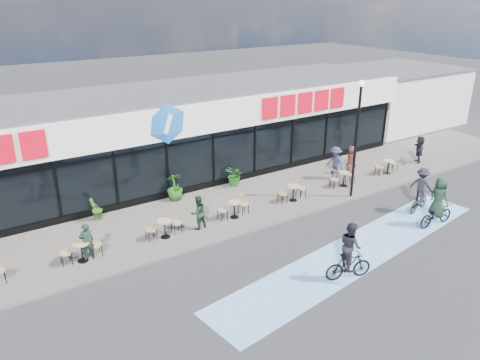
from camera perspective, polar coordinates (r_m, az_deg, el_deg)
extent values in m
plane|color=#28282B|center=(17.40, 1.32, -10.23)|extent=(120.00, 120.00, 0.00)
cube|color=#5F5854|center=(20.78, -5.70, -4.53)|extent=(44.00, 5.00, 0.10)
cube|color=#73A6DA|center=(18.75, 14.25, -8.42)|extent=(14.17, 4.13, 0.01)
cube|color=black|center=(24.91, -11.72, 3.27)|extent=(30.00, 6.00, 3.00)
cube|color=white|center=(24.17, -11.99, 8.24)|extent=(30.60, 6.30, 1.50)
cube|color=#47474C|center=(24.14, -12.28, 10.15)|extent=(30.60, 6.30, 0.10)
cube|color=navy|center=(21.76, -9.02, 5.04)|extent=(30.60, 0.08, 0.18)
cube|color=black|center=(21.88, -8.97, 4.04)|extent=(30.00, 0.06, 0.08)
cube|color=black|center=(22.75, -8.62, -1.84)|extent=(30.00, 0.10, 0.40)
cube|color=#BC0719|center=(25.55, 7.88, 9.34)|extent=(5.63, 0.18, 1.10)
ellipsoid|color=blue|center=(21.33, -8.84, 6.80)|extent=(1.90, 0.24, 1.90)
cylinder|color=black|center=(20.90, -21.32, -1.47)|extent=(0.10, 0.10, 3.00)
cylinder|color=black|center=(21.44, -14.86, -0.08)|extent=(0.10, 0.10, 3.00)
cylinder|color=black|center=(22.26, -8.79, 1.22)|extent=(0.10, 0.10, 3.00)
cylinder|color=black|center=(23.31, -3.21, 2.41)|extent=(0.10, 0.10, 3.00)
cylinder|color=black|center=(24.58, 1.85, 3.47)|extent=(0.10, 0.10, 3.00)
cylinder|color=black|center=(26.02, 6.39, 4.40)|extent=(0.10, 0.10, 3.00)
cylinder|color=black|center=(27.62, 10.44, 5.20)|extent=(0.10, 0.10, 3.00)
cylinder|color=black|center=(29.34, 14.04, 5.88)|extent=(0.10, 0.10, 3.00)
cylinder|color=black|center=(31.16, 17.24, 6.47)|extent=(0.10, 0.10, 3.00)
cube|color=white|center=(37.70, 18.18, 9.70)|extent=(9.00, 7.00, 4.00)
cube|color=#47474C|center=(37.36, 18.56, 12.76)|extent=(9.20, 7.20, 0.12)
cylinder|color=black|center=(22.36, 13.94, 4.36)|extent=(0.12, 0.12, 5.33)
sphere|color=#FFF2CC|center=(21.72, 14.61, 11.33)|extent=(0.28, 0.28, 0.28)
cylinder|color=tan|center=(18.00, -18.85, -7.34)|extent=(0.60, 0.60, 0.04)
cylinder|color=black|center=(18.17, -18.72, -8.31)|extent=(0.06, 0.06, 0.70)
cylinder|color=black|center=(18.34, -18.58, -9.29)|extent=(0.40, 0.40, 0.02)
cylinder|color=tan|center=(18.87, -9.21, -4.97)|extent=(0.60, 0.60, 0.04)
cylinder|color=black|center=(19.03, -9.14, -5.91)|extent=(0.06, 0.06, 0.70)
cylinder|color=black|center=(19.20, -9.08, -6.86)|extent=(0.40, 0.40, 0.02)
cylinder|color=tan|center=(20.25, -0.70, -2.74)|extent=(0.60, 0.60, 0.04)
cylinder|color=black|center=(20.39, -0.70, -3.63)|extent=(0.06, 0.06, 0.70)
cylinder|color=black|center=(20.55, -0.69, -4.54)|extent=(0.40, 0.40, 0.02)
cylinder|color=tan|center=(22.03, 6.55, -0.78)|extent=(0.60, 0.60, 0.04)
cylinder|color=black|center=(22.17, 6.51, -1.62)|extent=(0.06, 0.06, 0.70)
cylinder|color=black|center=(22.31, 6.47, -2.46)|extent=(0.40, 0.40, 0.02)
cylinder|color=tan|center=(24.13, 12.62, 0.87)|extent=(0.60, 0.60, 0.04)
cylinder|color=black|center=(24.26, 12.55, 0.10)|extent=(0.06, 0.06, 0.70)
cylinder|color=black|center=(24.39, 12.48, -0.69)|extent=(0.40, 0.40, 0.02)
cylinder|color=tan|center=(26.48, 17.67, 2.24)|extent=(0.60, 0.60, 0.04)
cylinder|color=black|center=(26.59, 17.59, 1.53)|extent=(0.06, 0.06, 0.70)
cylinder|color=black|center=(26.71, 17.50, 0.80)|extent=(0.40, 0.40, 0.02)
imported|color=#2E601B|center=(21.06, -17.15, -3.39)|extent=(0.72, 0.68, 1.02)
imported|color=#1F5317|center=(23.71, -0.63, 0.55)|extent=(1.00, 1.10, 1.07)
imported|color=#1D4E16|center=(22.22, -7.95, -0.81)|extent=(0.80, 0.80, 1.32)
imported|color=black|center=(18.04, -18.19, -7.15)|extent=(0.55, 0.37, 1.46)
imported|color=black|center=(19.38, -5.13, -3.97)|extent=(0.78, 0.65, 1.46)
imported|color=#272B3D|center=(24.98, 11.50, 2.07)|extent=(0.69, 1.15, 1.75)
imported|color=#481E1A|center=(25.97, 13.37, 2.42)|extent=(0.69, 0.86, 1.54)
imported|color=black|center=(28.88, 21.03, 3.52)|extent=(1.37, 1.32, 1.56)
imported|color=black|center=(21.56, 22.78, -3.93)|extent=(1.90, 0.74, 0.98)
imported|color=#1B3121|center=(21.23, 23.10, -1.92)|extent=(0.59, 0.87, 1.73)
imported|color=black|center=(22.70, 21.01, -2.42)|extent=(1.65, 0.80, 0.95)
imported|color=black|center=(22.41, 21.27, -0.59)|extent=(0.82, 1.15, 1.62)
imported|color=black|center=(16.79, 13.08, -10.14)|extent=(1.76, 0.96, 1.02)
imported|color=#24222B|center=(16.39, 13.32, -7.78)|extent=(0.87, 0.99, 1.71)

